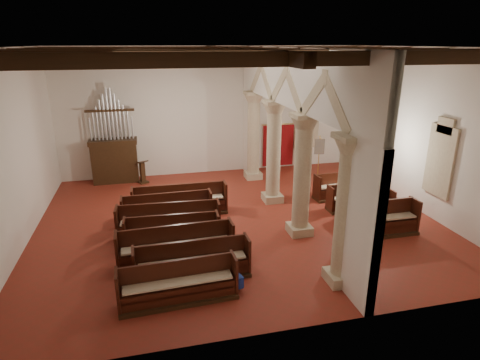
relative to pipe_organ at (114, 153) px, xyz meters
name	(u,v)px	position (x,y,z in m)	size (l,w,h in m)	color
floor	(238,220)	(4.50, -5.50, -1.37)	(14.00, 14.00, 0.00)	maroon
ceiling	(237,47)	(4.50, -5.50, 4.63)	(14.00, 14.00, 0.00)	black
wall_back	(209,112)	(4.50, 0.50, 1.63)	(14.00, 0.02, 6.00)	white
wall_front	(304,206)	(4.50, -11.50, 1.63)	(14.00, 0.02, 6.00)	white
wall_left	(12,152)	(-2.50, -5.50, 1.63)	(0.02, 12.00, 6.00)	white
wall_right	(418,130)	(11.50, -5.50, 1.63)	(0.02, 12.00, 6.00)	white
ceiling_beams	(237,53)	(4.50, -5.50, 4.45)	(13.80, 11.80, 0.30)	#362111
arcade	(288,121)	(6.30, -5.50, 2.19)	(0.90, 11.90, 6.00)	beige
window_right_a	(441,161)	(11.48, -7.00, 0.83)	(0.03, 1.00, 2.20)	#347557
window_right_b	(378,136)	(11.48, -3.00, 0.83)	(0.03, 1.00, 2.20)	#347557
window_back	(306,124)	(9.50, 0.48, 0.83)	(1.00, 0.03, 2.20)	#347557
pipe_organ	(114,153)	(0.00, 0.00, 0.00)	(2.10, 0.85, 4.40)	#362111
lectern	(143,174)	(1.19, -0.53, -0.91)	(0.55, 0.59, 1.11)	#352510
dossal_curtain	(278,145)	(8.00, 0.42, -0.21)	(1.80, 0.07, 2.17)	#9F1113
processional_banner	(318,163)	(9.31, -1.68, -0.62)	(0.46, 0.59, 2.05)	#362111
hymnal_box_a	(236,282)	(3.47, -9.76, -1.11)	(0.32, 0.26, 0.32)	#14178F
hymnal_box_b	(242,254)	(3.97, -8.37, -1.12)	(0.30, 0.24, 0.30)	navy
hymnal_box_c	(214,218)	(3.57, -5.75, -1.09)	(0.36, 0.29, 0.36)	navy
tube_heater_a	(159,293)	(1.51, -9.66, -1.21)	(0.11, 0.11, 1.10)	white
tube_heater_b	(176,261)	(2.07, -8.18, -1.21)	(0.09, 0.09, 0.87)	white
nave_pew_0	(179,289)	(1.99, -9.85, -1.02)	(2.96, 0.85, 1.06)	#362111
nave_pew_1	(193,267)	(2.46, -8.93, -1.02)	(3.15, 0.78, 1.07)	#362111
nave_pew_2	(177,252)	(2.10, -8.00, -1.00)	(3.38, 0.86, 1.14)	#362111
nave_pew_3	(173,237)	(2.06, -6.96, -1.03)	(2.97, 0.83, 1.04)	#362111
nave_pew_4	(169,226)	(2.01, -6.24, -0.99)	(3.40, 0.97, 1.15)	#362111
nave_pew_5	(168,213)	(2.03, -5.12, -1.02)	(3.17, 0.74, 1.08)	#362111
nave_pew_6	(180,205)	(2.53, -4.46, -1.00)	(3.51, 0.82, 1.14)	#362111
aisle_pew_0	(384,223)	(9.04, -7.69, -0.98)	(2.29, 0.78, 1.15)	#362111
aisle_pew_1	(368,208)	(9.28, -6.26, -1.05)	(1.92, 0.65, 0.96)	#362111
aisle_pew_2	(353,201)	(9.07, -5.55, -1.03)	(2.04, 0.68, 1.01)	#362111
aisle_pew_3	(336,190)	(8.93, -4.33, -1.01)	(1.85, 0.83, 1.06)	#362111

